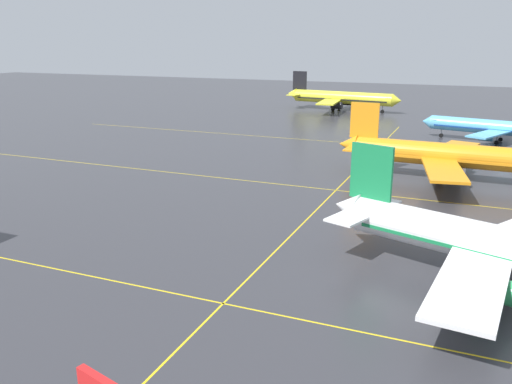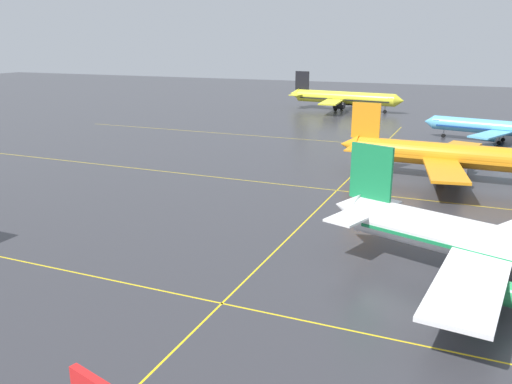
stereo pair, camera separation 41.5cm
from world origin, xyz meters
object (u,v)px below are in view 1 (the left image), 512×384
object	(u,v)px
airliner_far_right_stand	(341,98)
airliner_second_row	(511,249)
airliner_third_row	(452,156)
airliner_far_left_stand	(494,127)

from	to	relation	value
airliner_far_right_stand	airliner_second_row	bearing A→B (deg)	-69.33
airliner_second_row	airliner_far_right_stand	world-z (taller)	airliner_far_right_stand
airliner_third_row	airliner_far_right_stand	xyz separation A→B (m)	(-39.85, 83.40, 0.07)
airliner_second_row	airliner_far_left_stand	bearing A→B (deg)	90.18
airliner_second_row	airliner_far_left_stand	size ratio (longest dim) A/B	1.16
airliner_second_row	airliner_far_left_stand	world-z (taller)	airliner_second_row
airliner_second_row	airliner_far_right_stand	size ratio (longest dim) A/B	0.94
airliner_second_row	airliner_third_row	bearing A→B (deg)	99.99
airliner_far_left_stand	airliner_far_right_stand	size ratio (longest dim) A/B	0.81
airliner_third_row	airliner_far_left_stand	distance (m)	40.86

